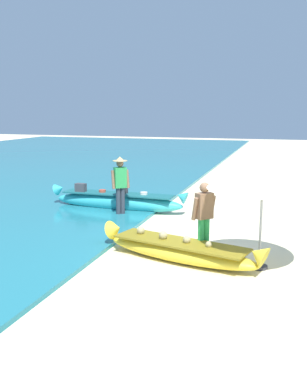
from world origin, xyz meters
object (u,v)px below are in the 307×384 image
(boat_yellow_foreground, at_px, (180,250))
(patio_umbrella_large, at_px, (263,181))
(person_vendor_hatted, at_px, (120,182))
(person_tourist_customer, at_px, (204,216))
(boat_cyan_midground, at_px, (117,201))

(boat_yellow_foreground, height_order, patio_umbrella_large, patio_umbrella_large)
(person_vendor_hatted, bearing_deg, person_tourist_customer, -43.92)
(person_vendor_hatted, distance_m, person_tourist_customer, 4.39)
(boat_cyan_midground, xyz_separation_m, person_vendor_hatted, (0.41, -0.76, 0.77))
(person_vendor_hatted, xyz_separation_m, person_tourist_customer, (3.16, -3.04, -0.11))
(patio_umbrella_large, bearing_deg, person_tourist_customer, 167.97)
(boat_cyan_midground, height_order, person_vendor_hatted, person_vendor_hatted)
(boat_cyan_midground, relative_size, person_tourist_customer, 2.74)
(person_tourist_customer, distance_m, patio_umbrella_large, 1.54)
(person_vendor_hatted, xyz_separation_m, patio_umbrella_large, (4.39, -3.31, 0.77))
(person_tourist_customer, bearing_deg, boat_yellow_foreground, -144.51)
(boat_yellow_foreground, relative_size, person_tourist_customer, 2.28)
(boat_yellow_foreground, height_order, person_vendor_hatted, person_vendor_hatted)
(boat_yellow_foreground, xyz_separation_m, boat_cyan_midground, (-3.11, 4.13, 0.07))
(person_tourist_customer, bearing_deg, boat_cyan_midground, 133.19)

